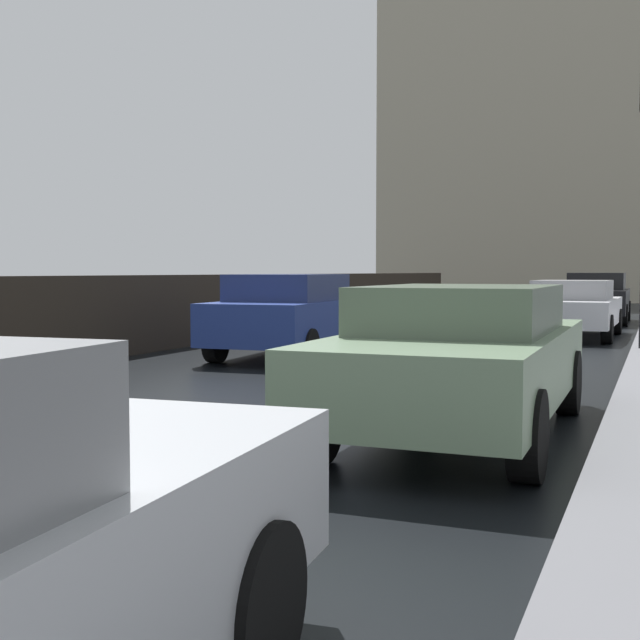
{
  "coord_description": "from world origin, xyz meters",
  "views": [
    {
      "loc": [
        4.47,
        -4.27,
        1.5
      ],
      "look_at": [
        0.99,
        4.11,
        0.96
      ],
      "focal_mm": 46.13,
      "sensor_mm": 36.0,
      "label": 1
    }
  ],
  "objects_px": {
    "car_white_mid_road": "(574,308)",
    "car_blue_behind_camera": "(291,313)",
    "car_black_far_ahead": "(596,297)",
    "car_green_near_kerb": "(461,355)"
  },
  "relations": [
    {
      "from": "car_white_mid_road",
      "to": "car_blue_behind_camera",
      "type": "relative_size",
      "value": 1.0
    },
    {
      "from": "car_white_mid_road",
      "to": "car_blue_behind_camera",
      "type": "xyz_separation_m",
      "value": [
        -4.2,
        -6.11,
        0.07
      ]
    },
    {
      "from": "car_white_mid_road",
      "to": "car_black_far_ahead",
      "type": "height_order",
      "value": "car_black_far_ahead"
    },
    {
      "from": "car_white_mid_road",
      "to": "car_black_far_ahead",
      "type": "bearing_deg",
      "value": 90.29
    },
    {
      "from": "car_blue_behind_camera",
      "to": "car_black_far_ahead",
      "type": "bearing_deg",
      "value": -112.5
    },
    {
      "from": "car_white_mid_road",
      "to": "car_blue_behind_camera",
      "type": "bearing_deg",
      "value": -123.52
    },
    {
      "from": "car_green_near_kerb",
      "to": "car_black_far_ahead",
      "type": "height_order",
      "value": "car_black_far_ahead"
    },
    {
      "from": "car_black_far_ahead",
      "to": "car_blue_behind_camera",
      "type": "xyz_separation_m",
      "value": [
        -4.27,
        -12.05,
        0.01
      ]
    },
    {
      "from": "car_green_near_kerb",
      "to": "car_black_far_ahead",
      "type": "bearing_deg",
      "value": 89.69
    },
    {
      "from": "car_white_mid_road",
      "to": "car_blue_behind_camera",
      "type": "distance_m",
      "value": 7.41
    }
  ]
}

